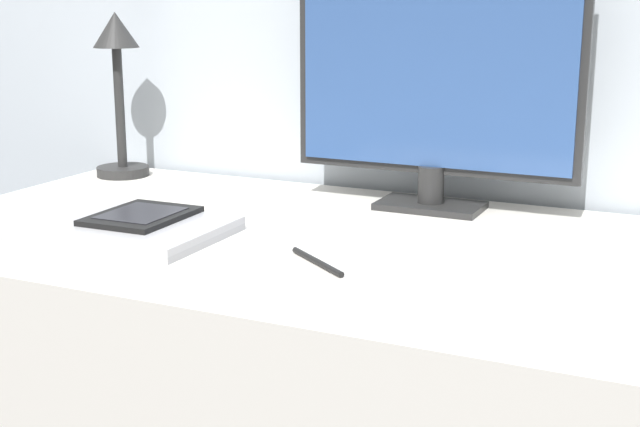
% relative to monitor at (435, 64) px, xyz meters
% --- Properties ---
extents(monitor, '(0.52, 0.11, 0.49)m').
position_rel_monitor_xyz_m(monitor, '(0.00, 0.00, 0.00)').
color(monitor, '#262626').
rests_on(monitor, desk).
extents(keyboard, '(0.29, 0.11, 0.01)m').
position_rel_monitor_xyz_m(keyboard, '(0.27, -0.30, -0.25)').
color(keyboard, silver).
rests_on(keyboard, desk).
extents(laptop, '(0.34, 0.22, 0.02)m').
position_rel_monitor_xyz_m(laptop, '(-0.40, -0.38, -0.25)').
color(laptop, '#A3A3A8').
rests_on(laptop, desk).
extents(ereader, '(0.14, 0.17, 0.01)m').
position_rel_monitor_xyz_m(ereader, '(-0.38, -0.36, -0.23)').
color(ereader, black).
rests_on(ereader, laptop).
extents(desk_lamp, '(0.11, 0.11, 0.34)m').
position_rel_monitor_xyz_m(desk_lamp, '(-0.70, 0.01, -0.04)').
color(desk_lamp, '#282828').
rests_on(desk_lamp, desk).
extents(pen, '(0.12, 0.09, 0.01)m').
position_rel_monitor_xyz_m(pen, '(-0.04, -0.40, -0.26)').
color(pen, black).
rests_on(pen, desk).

